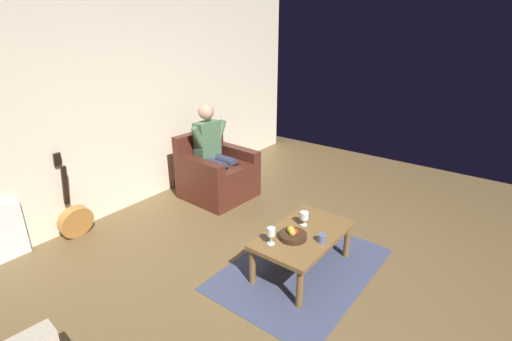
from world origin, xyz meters
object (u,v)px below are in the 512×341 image
object	(u,v)px
person_seated	(213,149)
coffee_table	(303,238)
armchair	(216,174)
wine_glass_far	(271,233)
wine_glass_near	(304,216)
candle_jar	(322,238)
fruit_bowl	(293,235)
guitar	(75,219)

from	to	relation	value
person_seated	coffee_table	size ratio (longest dim) A/B	1.24
armchair	wine_glass_far	world-z (taller)	armchair
armchair	wine_glass_near	xyz separation A→B (m)	(0.60, 1.71, 0.18)
wine_glass_near	person_seated	bearing A→B (deg)	-109.04
coffee_table	wine_glass_near	distance (m)	0.21
wine_glass_near	wine_glass_far	bearing A→B (deg)	-7.70
wine_glass_far	candle_jar	distance (m)	0.46
person_seated	armchair	bearing A→B (deg)	90.00
wine_glass_near	candle_jar	world-z (taller)	wine_glass_near
person_seated	coffee_table	bearing A→B (deg)	71.14
coffee_table	fruit_bowl	bearing A→B (deg)	-11.97
armchair	candle_jar	distance (m)	2.13
coffee_table	candle_jar	bearing A→B (deg)	81.13
armchair	wine_glass_near	bearing A→B (deg)	73.72
coffee_table	wine_glass_far	xyz separation A→B (m)	(0.34, -0.14, 0.17)
coffee_table	wine_glass_far	distance (m)	0.40
armchair	fruit_bowl	xyz separation A→B (m)	(0.87, 1.75, 0.13)
fruit_bowl	guitar	bearing A→B (deg)	-69.41
coffee_table	guitar	distance (m)	2.51
guitar	candle_jar	xyz separation A→B (m)	(-0.96, 2.51, 0.22)
person_seated	wine_glass_near	xyz separation A→B (m)	(0.60, 1.74, -0.18)
person_seated	wine_glass_near	world-z (taller)	person_seated
person_seated	wine_glass_far	size ratio (longest dim) A/B	7.81
person_seated	wine_glass_near	size ratio (longest dim) A/B	9.07
armchair	person_seated	world-z (taller)	person_seated
wine_glass_far	wine_glass_near	bearing A→B (deg)	172.30
wine_glass_near	candle_jar	size ratio (longest dim) A/B	1.79
armchair	candle_jar	bearing A→B (deg)	72.11
coffee_table	candle_jar	size ratio (longest dim) A/B	13.14
wine_glass_far	guitar	bearing A→B (deg)	-73.10
guitar	fruit_bowl	bearing A→B (deg)	110.59
guitar	person_seated	bearing A→B (deg)	164.22
wine_glass_near	fruit_bowl	bearing A→B (deg)	8.87
armchair	person_seated	distance (m)	0.36
armchair	wine_glass_near	distance (m)	1.82
candle_jar	armchair	bearing A→B (deg)	-110.96
coffee_table	candle_jar	xyz separation A→B (m)	(0.03, 0.21, 0.09)
person_seated	wine_glass_near	bearing A→B (deg)	74.03
fruit_bowl	candle_jar	distance (m)	0.26
coffee_table	armchair	bearing A→B (deg)	-112.27
guitar	coffee_table	bearing A→B (deg)	113.37
candle_jar	guitar	bearing A→B (deg)	-69.01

